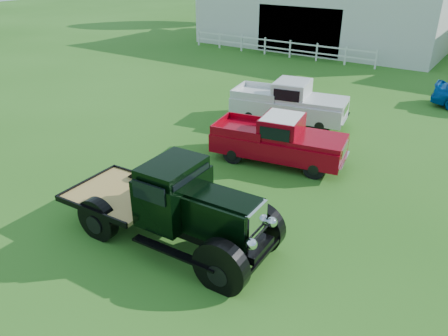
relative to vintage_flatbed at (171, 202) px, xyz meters
The scene contains 6 objects.
ground 1.71m from the vintage_flatbed, 102.23° to the left, with size 120.00×120.00×0.00m, color #265C16.
shed_left 28.26m from the vintage_flatbed, 104.94° to the left, with size 18.80×10.20×5.60m, color beige, non-canonical shape.
fence_rail 22.82m from the vintage_flatbed, 111.26° to the left, with size 14.20×0.16×1.20m, color white, non-canonical shape.
vintage_flatbed is the anchor object (origin of this frame).
red_pickup 5.72m from the vintage_flatbed, 89.97° to the left, with size 4.73×1.82×1.73m, color maroon, non-canonical shape.
white_pickup 9.54m from the vintage_flatbed, 98.80° to the left, with size 4.98×1.93×1.83m, color silver, non-canonical shape.
Camera 1 is at (6.59, -8.20, 6.71)m, focal length 35.00 mm.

